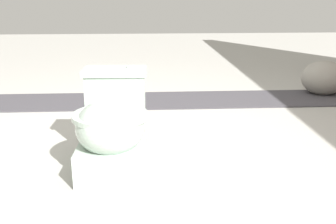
# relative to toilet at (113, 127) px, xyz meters

# --- Properties ---
(ground_plane) EXTENTS (14.00, 14.00, 0.00)m
(ground_plane) POSITION_rel_toilet_xyz_m (-0.17, 0.20, -0.22)
(ground_plane) COLOR #A8A59E
(gravel_strip) EXTENTS (0.56, 8.00, 0.01)m
(gravel_strip) POSITION_rel_toilet_xyz_m (-1.32, 0.70, -0.21)
(gravel_strip) COLOR #423F44
(gravel_strip) RESTS_ON ground
(toilet) EXTENTS (0.64, 0.40, 0.52)m
(toilet) POSITION_rel_toilet_xyz_m (0.00, 0.00, 0.00)
(toilet) COLOR #B2C6B7
(toilet) RESTS_ON ground
(boulder_near) EXTENTS (0.40, 0.47, 0.32)m
(boulder_near) POSITION_rel_toilet_xyz_m (-1.44, 1.83, -0.06)
(boulder_near) COLOR gray
(boulder_near) RESTS_ON ground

